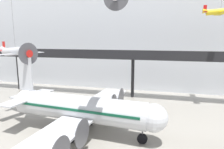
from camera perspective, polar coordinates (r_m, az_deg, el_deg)
hangar_back_wall at (r=51.99m, az=7.48°, el=10.15°), size 140.00×3.00×26.28m
mezzanine_walkway at (r=43.39m, az=5.83°, el=4.82°), size 110.00×3.20×10.77m
airliner_silver_main at (r=28.42m, az=-9.57°, el=-9.50°), size 24.70×28.24×10.41m
suspended_plane_silver_racer at (r=34.55m, az=-25.86°, el=5.96°), size 7.62×8.95×13.25m
suspended_plane_yellow_lowwing at (r=42.35m, az=28.64°, el=15.51°), size 5.98×7.33×6.44m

